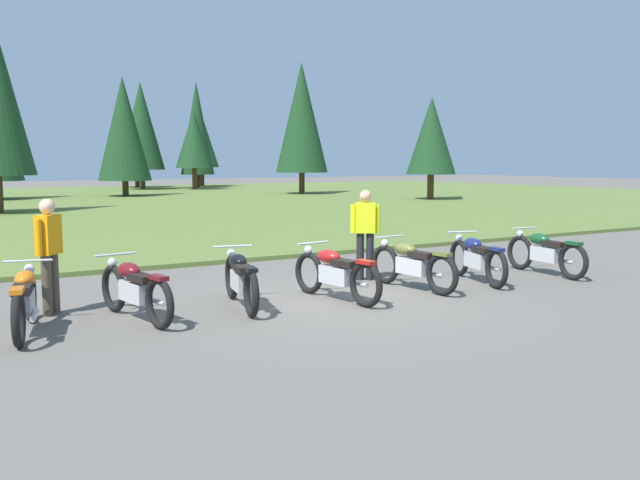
% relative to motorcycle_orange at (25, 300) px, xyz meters
% --- Properties ---
extents(ground_plane, '(140.00, 140.00, 0.00)m').
position_rel_motorcycle_orange_xyz_m(ground_plane, '(4.60, -0.26, -0.44)').
color(ground_plane, '#605B54').
extents(grass_moorland, '(80.00, 44.00, 0.10)m').
position_rel_motorcycle_orange_xyz_m(grass_moorland, '(4.60, 26.17, -0.39)').
color(grass_moorland, '#5B7033').
rests_on(grass_moorland, ground).
extents(forest_treeline, '(42.87, 27.89, 8.34)m').
position_rel_motorcycle_orange_xyz_m(forest_treeline, '(4.62, 32.82, 3.91)').
color(forest_treeline, '#47331E').
rests_on(forest_treeline, ground).
extents(motorcycle_orange, '(0.74, 2.07, 0.88)m').
position_rel_motorcycle_orange_xyz_m(motorcycle_orange, '(0.00, 0.00, 0.00)').
color(motorcycle_orange, black).
rests_on(motorcycle_orange, ground).
extents(motorcycle_maroon, '(0.68, 2.09, 0.88)m').
position_rel_motorcycle_orange_xyz_m(motorcycle_maroon, '(1.42, 0.02, 0.00)').
color(motorcycle_maroon, black).
rests_on(motorcycle_maroon, ground).
extents(motorcycle_black, '(0.71, 2.07, 0.88)m').
position_rel_motorcycle_orange_xyz_m(motorcycle_black, '(3.02, 0.04, 0.00)').
color(motorcycle_black, black).
rests_on(motorcycle_black, ground).
extents(motorcycle_red, '(0.64, 2.09, 0.88)m').
position_rel_motorcycle_orange_xyz_m(motorcycle_red, '(4.54, -0.24, 0.00)').
color(motorcycle_red, black).
rests_on(motorcycle_red, ground).
extents(motorcycle_olive, '(0.62, 2.10, 0.88)m').
position_rel_motorcycle_orange_xyz_m(motorcycle_olive, '(6.16, -0.13, 0.00)').
color(motorcycle_olive, black).
rests_on(motorcycle_olive, ground).
extents(motorcycle_navy, '(0.79, 2.05, 0.88)m').
position_rel_motorcycle_orange_xyz_m(motorcycle_navy, '(7.63, -0.16, 0.00)').
color(motorcycle_navy, black).
rests_on(motorcycle_navy, ground).
extents(motorcycle_british_green, '(0.62, 2.10, 0.88)m').
position_rel_motorcycle_orange_xyz_m(motorcycle_british_green, '(9.34, -0.24, 0.00)').
color(motorcycle_british_green, black).
rests_on(motorcycle_british_green, ground).
extents(rider_in_hivis_vest, '(0.48, 0.38, 1.67)m').
position_rel_motorcycle_orange_xyz_m(rider_in_hivis_vest, '(5.99, 1.05, 0.51)').
color(rider_in_hivis_vest, black).
rests_on(rider_in_hivis_vest, ground).
extents(rider_near_row_end, '(0.40, 0.43, 1.67)m').
position_rel_motorcycle_orange_xyz_m(rider_near_row_end, '(0.47, 0.97, 0.51)').
color(rider_near_row_end, '#4C4233').
rests_on(rider_near_row_end, ground).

